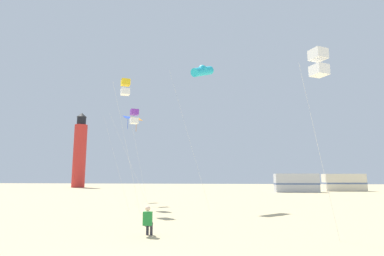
{
  "coord_description": "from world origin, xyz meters",
  "views": [
    {
      "loc": [
        2.79,
        -6.06,
        2.28
      ],
      "look_at": [
        0.73,
        9.1,
        4.7
      ],
      "focal_mm": 29.01,
      "sensor_mm": 36.0,
      "label": 1
    }
  ],
  "objects_px": {
    "lighthouse_distant": "(80,152)",
    "kite_tube_cyan": "(202,71)",
    "kite_box_white": "(319,63)",
    "rv_van_silver": "(296,183)",
    "kite_flyer_standing": "(148,220)",
    "kite_diamond_orange": "(136,122)",
    "kite_box_violet": "(134,117)",
    "kite_diamond_blue": "(128,120)",
    "kite_box_gold": "(125,87)",
    "rv_van_cream": "(344,183)"
  },
  "relations": [
    {
      "from": "lighthouse_distant",
      "to": "kite_tube_cyan",
      "type": "bearing_deg",
      "value": -52.33
    },
    {
      "from": "kite_box_white",
      "to": "rv_van_silver",
      "type": "relative_size",
      "value": 1.16
    },
    {
      "from": "kite_flyer_standing",
      "to": "kite_diamond_orange",
      "type": "bearing_deg",
      "value": -72.05
    },
    {
      "from": "kite_flyer_standing",
      "to": "kite_box_violet",
      "type": "xyz_separation_m",
      "value": [
        -4.42,
        11.16,
        6.42
      ]
    },
    {
      "from": "kite_flyer_standing",
      "to": "kite_diamond_blue",
      "type": "distance_m",
      "value": 21.13
    },
    {
      "from": "kite_diamond_blue",
      "to": "kite_box_gold",
      "type": "bearing_deg",
      "value": -71.85
    },
    {
      "from": "kite_diamond_orange",
      "to": "kite_box_violet",
      "type": "bearing_deg",
      "value": -75.04
    },
    {
      "from": "kite_box_gold",
      "to": "lighthouse_distant",
      "type": "height_order",
      "value": "lighthouse_distant"
    },
    {
      "from": "kite_diamond_blue",
      "to": "kite_box_white",
      "type": "bearing_deg",
      "value": -50.4
    },
    {
      "from": "kite_diamond_blue",
      "to": "kite_flyer_standing",
      "type": "bearing_deg",
      "value": -67.81
    },
    {
      "from": "kite_box_violet",
      "to": "lighthouse_distant",
      "type": "height_order",
      "value": "lighthouse_distant"
    },
    {
      "from": "kite_flyer_standing",
      "to": "kite_diamond_blue",
      "type": "xyz_separation_m",
      "value": [
        -7.46,
        18.3,
        7.48
      ]
    },
    {
      "from": "kite_flyer_standing",
      "to": "lighthouse_distant",
      "type": "xyz_separation_m",
      "value": [
        -30.89,
        53.22,
        7.22
      ]
    },
    {
      "from": "kite_box_violet",
      "to": "kite_box_white",
      "type": "xyz_separation_m",
      "value": [
        11.42,
        -10.35,
        -0.01
      ]
    },
    {
      "from": "kite_box_white",
      "to": "lighthouse_distant",
      "type": "relative_size",
      "value": 0.45
    },
    {
      "from": "rv_van_cream",
      "to": "kite_box_white",
      "type": "bearing_deg",
      "value": -111.93
    },
    {
      "from": "kite_tube_cyan",
      "to": "kite_diamond_blue",
      "type": "distance_m",
      "value": 10.92
    },
    {
      "from": "kite_tube_cyan",
      "to": "rv_van_silver",
      "type": "distance_m",
      "value": 29.69
    },
    {
      "from": "lighthouse_distant",
      "to": "rv_van_cream",
      "type": "xyz_separation_m",
      "value": [
        52.11,
        -10.82,
        -6.45
      ]
    },
    {
      "from": "rv_van_silver",
      "to": "rv_van_cream",
      "type": "distance_m",
      "value": 9.8
    },
    {
      "from": "kite_box_violet",
      "to": "kite_diamond_blue",
      "type": "height_order",
      "value": "kite_diamond_blue"
    },
    {
      "from": "lighthouse_distant",
      "to": "rv_van_silver",
      "type": "xyz_separation_m",
      "value": [
        43.62,
        -15.7,
        -6.45
      ]
    },
    {
      "from": "kite_tube_cyan",
      "to": "kite_diamond_blue",
      "type": "relative_size",
      "value": 1.34
    },
    {
      "from": "kite_flyer_standing",
      "to": "kite_diamond_orange",
      "type": "relative_size",
      "value": 0.15
    },
    {
      "from": "kite_diamond_blue",
      "to": "kite_box_violet",
      "type": "bearing_deg",
      "value": -66.86
    },
    {
      "from": "kite_tube_cyan",
      "to": "kite_box_violet",
      "type": "distance_m",
      "value": 6.65
    },
    {
      "from": "kite_diamond_blue",
      "to": "rv_van_silver",
      "type": "distance_m",
      "value": 28.68
    },
    {
      "from": "kite_tube_cyan",
      "to": "kite_box_violet",
      "type": "relative_size",
      "value": 1.52
    },
    {
      "from": "kite_diamond_orange",
      "to": "kite_diamond_blue",
      "type": "bearing_deg",
      "value": 119.74
    },
    {
      "from": "kite_tube_cyan",
      "to": "rv_van_silver",
      "type": "bearing_deg",
      "value": 65.33
    },
    {
      "from": "kite_diamond_orange",
      "to": "lighthouse_distant",
      "type": "xyz_separation_m",
      "value": [
        -25.57,
        38.68,
        0.59
      ]
    },
    {
      "from": "kite_diamond_orange",
      "to": "kite_tube_cyan",
      "type": "relative_size",
      "value": 0.67
    },
    {
      "from": "kite_tube_cyan",
      "to": "kite_diamond_blue",
      "type": "xyz_separation_m",
      "value": [
        -8.45,
        6.36,
        -2.75
      ]
    },
    {
      "from": "kite_diamond_orange",
      "to": "kite_tube_cyan",
      "type": "distance_m",
      "value": 7.71
    },
    {
      "from": "kite_flyer_standing",
      "to": "kite_box_white",
      "type": "relative_size",
      "value": 0.15
    },
    {
      "from": "rv_van_silver",
      "to": "rv_van_cream",
      "type": "height_order",
      "value": "same"
    },
    {
      "from": "kite_box_violet",
      "to": "rv_van_cream",
      "type": "xyz_separation_m",
      "value": [
        25.64,
        31.24,
        -5.64
      ]
    },
    {
      "from": "kite_box_violet",
      "to": "rv_van_silver",
      "type": "relative_size",
      "value": 1.16
    },
    {
      "from": "lighthouse_distant",
      "to": "kite_diamond_orange",
      "type": "bearing_deg",
      "value": -56.53
    },
    {
      "from": "rv_van_silver",
      "to": "kite_box_gold",
      "type": "bearing_deg",
      "value": -123.06
    },
    {
      "from": "kite_box_gold",
      "to": "rv_van_silver",
      "type": "xyz_separation_m",
      "value": [
        16.99,
        28.99,
        -7.28
      ]
    },
    {
      "from": "kite_flyer_standing",
      "to": "rv_van_cream",
      "type": "xyz_separation_m",
      "value": [
        21.23,
        42.41,
        0.78
      ]
    },
    {
      "from": "kite_box_violet",
      "to": "kite_diamond_blue",
      "type": "bearing_deg",
      "value": 113.14
    },
    {
      "from": "kite_flyer_standing",
      "to": "rv_van_cream",
      "type": "distance_m",
      "value": 47.43
    },
    {
      "from": "kite_tube_cyan",
      "to": "kite_box_violet",
      "type": "xyz_separation_m",
      "value": [
        -5.4,
        -0.78,
        -3.81
      ]
    },
    {
      "from": "kite_diamond_orange",
      "to": "kite_diamond_blue",
      "type": "relative_size",
      "value": 0.89
    },
    {
      "from": "kite_flyer_standing",
      "to": "kite_diamond_orange",
      "type": "xyz_separation_m",
      "value": [
        -5.32,
        14.54,
        6.63
      ]
    },
    {
      "from": "kite_tube_cyan",
      "to": "rv_van_cream",
      "type": "xyz_separation_m",
      "value": [
        20.24,
        30.46,
        -9.45
      ]
    },
    {
      "from": "kite_box_violet",
      "to": "rv_van_silver",
      "type": "bearing_deg",
      "value": 56.95
    },
    {
      "from": "lighthouse_distant",
      "to": "kite_flyer_standing",
      "type": "bearing_deg",
      "value": -59.87
    }
  ]
}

